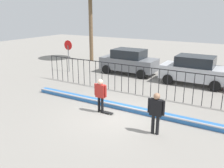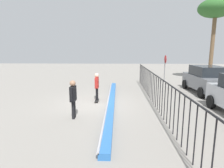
# 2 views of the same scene
# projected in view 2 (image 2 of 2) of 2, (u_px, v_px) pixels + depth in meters

# --- Properties ---
(ground_plane) EXTENTS (60.00, 60.00, 0.00)m
(ground_plane) POSITION_uv_depth(u_px,v_px,m) (96.00, 104.00, 10.65)
(ground_plane) COLOR gray
(bowl_coping_ledge) EXTENTS (11.00, 0.41, 0.27)m
(bowl_coping_ledge) POSITION_uv_depth(u_px,v_px,m) (111.00, 102.00, 10.60)
(bowl_coping_ledge) COLOR #2D6BB7
(bowl_coping_ledge) RESTS_ON ground
(perimeter_fence) EXTENTS (14.04, 0.04, 1.70)m
(perimeter_fence) POSITION_uv_depth(u_px,v_px,m) (155.00, 86.00, 10.35)
(perimeter_fence) COLOR black
(perimeter_fence) RESTS_ON ground
(skateboarder) EXTENTS (0.67, 0.25, 1.66)m
(skateboarder) POSITION_uv_depth(u_px,v_px,m) (97.00, 84.00, 11.24)
(skateboarder) COLOR black
(skateboarder) RESTS_ON ground
(skateboard) EXTENTS (0.80, 0.20, 0.07)m
(skateboard) POSITION_uv_depth(u_px,v_px,m) (97.00, 100.00, 11.15)
(skateboard) COLOR black
(skateboard) RESTS_ON ground
(camera_operator) EXTENTS (0.69, 0.26, 1.72)m
(camera_operator) POSITION_uv_depth(u_px,v_px,m) (73.00, 96.00, 8.28)
(camera_operator) COLOR black
(camera_operator) RESTS_ON ground
(parked_car_gray) EXTENTS (4.30, 2.12, 1.90)m
(parked_car_gray) POSITION_uv_depth(u_px,v_px,m) (207.00, 79.00, 13.19)
(parked_car_gray) COLOR slate
(parked_car_gray) RESTS_ON ground
(stop_sign) EXTENTS (0.76, 0.07, 2.50)m
(stop_sign) POSITION_uv_depth(u_px,v_px,m) (165.00, 65.00, 17.50)
(stop_sign) COLOR slate
(stop_sign) RESTS_ON ground
(palm_tree_short) EXTENTS (3.18, 3.18, 7.66)m
(palm_tree_short) POSITION_uv_depth(u_px,v_px,m) (216.00, 10.00, 17.48)
(palm_tree_short) COLOR brown
(palm_tree_short) RESTS_ON ground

